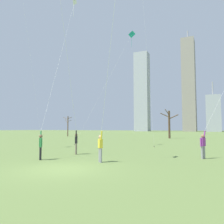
{
  "coord_description": "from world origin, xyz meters",
  "views": [
    {
      "loc": [
        6.86,
        -9.13,
        2.02
      ],
      "look_at": [
        0.0,
        6.0,
        3.25
      ],
      "focal_mm": 35.51,
      "sensor_mm": 36.0,
      "label": 1
    }
  ],
  "objects_px": {
    "bare_tree_left_of_center": "(68,125)",
    "bare_tree_rightmost": "(169,123)",
    "kite_flyer_foreground_right_yellow": "(104,112)",
    "kite_flyer_midfield_left_orange": "(73,114)",
    "kite_flyer_far_back_green": "(220,107)",
    "kite_flyer_midfield_center_white": "(48,115)",
    "distant_kite_drifting_left_teal": "(127,44)"
  },
  "relations": [
    {
      "from": "kite_flyer_midfield_left_orange",
      "to": "bare_tree_rightmost",
      "type": "xyz_separation_m",
      "value": [
        1.55,
        31.78,
        -0.05
      ]
    },
    {
      "from": "kite_flyer_midfield_left_orange",
      "to": "bare_tree_rightmost",
      "type": "height_order",
      "value": "kite_flyer_midfield_left_orange"
    },
    {
      "from": "kite_flyer_foreground_right_yellow",
      "to": "bare_tree_left_of_center",
      "type": "distance_m",
      "value": 44.74
    },
    {
      "from": "kite_flyer_foreground_right_yellow",
      "to": "kite_flyer_midfield_center_white",
      "type": "relative_size",
      "value": 0.87
    },
    {
      "from": "distant_kite_drifting_left_teal",
      "to": "bare_tree_rightmost",
      "type": "xyz_separation_m",
      "value": [
        2.4,
        17.84,
        -10.53
      ]
    },
    {
      "from": "kite_flyer_midfield_left_orange",
      "to": "distant_kite_drifting_left_teal",
      "type": "height_order",
      "value": "distant_kite_drifting_left_teal"
    },
    {
      "from": "bare_tree_rightmost",
      "to": "kite_flyer_midfield_left_orange",
      "type": "bearing_deg",
      "value": -92.79
    },
    {
      "from": "kite_flyer_far_back_green",
      "to": "distant_kite_drifting_left_teal",
      "type": "xyz_separation_m",
      "value": [
        -10.89,
        9.56,
        10.0
      ]
    },
    {
      "from": "kite_flyer_foreground_right_yellow",
      "to": "bare_tree_rightmost",
      "type": "height_order",
      "value": "kite_flyer_foreground_right_yellow"
    },
    {
      "from": "kite_flyer_foreground_right_yellow",
      "to": "kite_flyer_far_back_green",
      "type": "height_order",
      "value": "kite_flyer_far_back_green"
    },
    {
      "from": "bare_tree_rightmost",
      "to": "distant_kite_drifting_left_teal",
      "type": "bearing_deg",
      "value": -97.66
    },
    {
      "from": "bare_tree_rightmost",
      "to": "kite_flyer_midfield_center_white",
      "type": "bearing_deg",
      "value": -94.59
    },
    {
      "from": "bare_tree_left_of_center",
      "to": "kite_flyer_far_back_green",
      "type": "bearing_deg",
      "value": -39.68
    },
    {
      "from": "bare_tree_left_of_center",
      "to": "bare_tree_rightmost",
      "type": "bearing_deg",
      "value": -1.39
    },
    {
      "from": "bare_tree_rightmost",
      "to": "kite_flyer_foreground_right_yellow",
      "type": "bearing_deg",
      "value": -85.99
    },
    {
      "from": "kite_flyer_midfield_left_orange",
      "to": "kite_flyer_foreground_right_yellow",
      "type": "bearing_deg",
      "value": -34.72
    },
    {
      "from": "kite_flyer_midfield_left_orange",
      "to": "kite_flyer_far_back_green",
      "type": "relative_size",
      "value": 0.75
    },
    {
      "from": "kite_flyer_foreground_right_yellow",
      "to": "kite_flyer_midfield_left_orange",
      "type": "bearing_deg",
      "value": 145.28
    },
    {
      "from": "bare_tree_rightmost",
      "to": "bare_tree_left_of_center",
      "type": "bearing_deg",
      "value": 178.61
    },
    {
      "from": "kite_flyer_foreground_right_yellow",
      "to": "kite_flyer_midfield_center_white",
      "type": "bearing_deg",
      "value": 165.94
    },
    {
      "from": "kite_flyer_foreground_right_yellow",
      "to": "kite_flyer_far_back_green",
      "type": "bearing_deg",
      "value": 49.57
    },
    {
      "from": "bare_tree_rightmost",
      "to": "bare_tree_left_of_center",
      "type": "height_order",
      "value": "bare_tree_rightmost"
    },
    {
      "from": "kite_flyer_midfield_center_white",
      "to": "kite_flyer_midfield_left_orange",
      "type": "xyz_separation_m",
      "value": [
        1.12,
        1.48,
        0.16
      ]
    },
    {
      "from": "kite_flyer_far_back_green",
      "to": "distant_kite_drifting_left_teal",
      "type": "relative_size",
      "value": 1.14
    },
    {
      "from": "kite_flyer_midfield_left_orange",
      "to": "kite_flyer_far_back_green",
      "type": "bearing_deg",
      "value": 23.57
    },
    {
      "from": "distant_kite_drifting_left_teal",
      "to": "bare_tree_rightmost",
      "type": "height_order",
      "value": "distant_kite_drifting_left_teal"
    },
    {
      "from": "bare_tree_rightmost",
      "to": "bare_tree_left_of_center",
      "type": "relative_size",
      "value": 1.15
    },
    {
      "from": "kite_flyer_far_back_green",
      "to": "distant_kite_drifting_left_teal",
      "type": "height_order",
      "value": "kite_flyer_far_back_green"
    },
    {
      "from": "kite_flyer_midfield_center_white",
      "to": "distant_kite_drifting_left_teal",
      "type": "distance_m",
      "value": 18.74
    },
    {
      "from": "kite_flyer_midfield_left_orange",
      "to": "bare_tree_rightmost",
      "type": "relative_size",
      "value": 2.25
    },
    {
      "from": "kite_flyer_foreground_right_yellow",
      "to": "bare_tree_rightmost",
      "type": "bearing_deg",
      "value": 94.01
    },
    {
      "from": "kite_flyer_midfield_center_white",
      "to": "kite_flyer_midfield_left_orange",
      "type": "bearing_deg",
      "value": 52.73
    }
  ]
}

